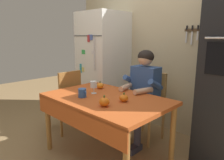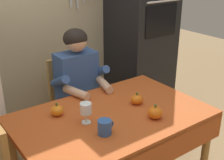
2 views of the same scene
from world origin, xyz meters
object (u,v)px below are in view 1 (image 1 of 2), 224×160
at_px(refrigerator, 103,67).
at_px(coffee_mug, 82,93).
at_px(chair_behind_person, 150,103).
at_px(chair_left_side, 67,99).
at_px(seated_person, 142,89).
at_px(pumpkin_small, 124,98).
at_px(pumpkin_large, 100,86).
at_px(dining_table, 105,105).
at_px(pumpkin_medium, 104,102).
at_px(wine_glass, 94,85).

xyz_separation_m(refrigerator, coffee_mug, (0.76, -1.05, -0.11)).
relative_size(chair_behind_person, chair_left_side, 1.00).
bearing_deg(seated_person, pumpkin_small, -72.74).
distance_m(refrigerator, seated_person, 1.08).
bearing_deg(seated_person, pumpkin_large, -138.25).
height_order(dining_table, pumpkin_large, pumpkin_large).
bearing_deg(chair_behind_person, pumpkin_medium, -82.32).
distance_m(seated_person, pumpkin_medium, 0.82).
xyz_separation_m(dining_table, seated_person, (0.08, 0.60, 0.08)).
bearing_deg(chair_left_side, pumpkin_small, -2.45).
height_order(pumpkin_large, pumpkin_small, pumpkin_large).
xyz_separation_m(chair_behind_person, pumpkin_medium, (0.13, -1.00, 0.27)).
bearing_deg(chair_behind_person, refrigerator, 174.97).
bearing_deg(pumpkin_large, refrigerator, 133.80).
bearing_deg(chair_left_side, refrigerator, 93.55).
bearing_deg(dining_table, seated_person, 82.64).
bearing_deg(wine_glass, seated_person, 62.98).
relative_size(dining_table, pumpkin_small, 14.24).
height_order(pumpkin_medium, pumpkin_small, pumpkin_medium).
distance_m(dining_table, pumpkin_medium, 0.32).
xyz_separation_m(coffee_mug, pumpkin_large, (-0.14, 0.40, -0.01)).
relative_size(dining_table, chair_behind_person, 1.51).
bearing_deg(pumpkin_medium, chair_behind_person, 97.68).
distance_m(coffee_mug, pumpkin_medium, 0.41).
bearing_deg(chair_behind_person, pumpkin_small, -76.91).
bearing_deg(pumpkin_medium, refrigerator, 136.88).
bearing_deg(coffee_mug, pumpkin_medium, -6.14).
xyz_separation_m(seated_person, pumpkin_small, (0.17, -0.56, 0.04)).
height_order(wine_glass, pumpkin_large, wine_glass).
xyz_separation_m(seated_person, pumpkin_medium, (0.13, -0.81, 0.05)).
height_order(refrigerator, wine_glass, refrigerator).
relative_size(seated_person, chair_left_side, 1.34).
bearing_deg(pumpkin_large, seated_person, 41.75).
bearing_deg(seated_person, chair_behind_person, 90.00).
distance_m(wine_glass, pumpkin_large, 0.25).
bearing_deg(chair_behind_person, coffee_mug, -105.72).
height_order(refrigerator, chair_behind_person, refrigerator).
bearing_deg(pumpkin_large, chair_behind_person, 53.54).
bearing_deg(pumpkin_large, dining_table, -35.71).
bearing_deg(coffee_mug, seated_person, 70.67).
xyz_separation_m(chair_left_side, pumpkin_large, (0.57, 0.15, 0.27)).
xyz_separation_m(seated_person, wine_glass, (-0.29, -0.58, 0.11)).
distance_m(chair_left_side, coffee_mug, 0.80).
distance_m(chair_behind_person, wine_glass, 0.88).
height_order(seated_person, wine_glass, seated_person).
xyz_separation_m(refrigerator, pumpkin_medium, (1.16, -1.09, -0.12)).
xyz_separation_m(pumpkin_medium, pumpkin_small, (0.04, 0.25, -0.01)).
relative_size(pumpkin_large, pumpkin_small, 1.02).
xyz_separation_m(dining_table, chair_behind_person, (0.08, 0.79, -0.14)).
relative_size(chair_behind_person, wine_glass, 6.18).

